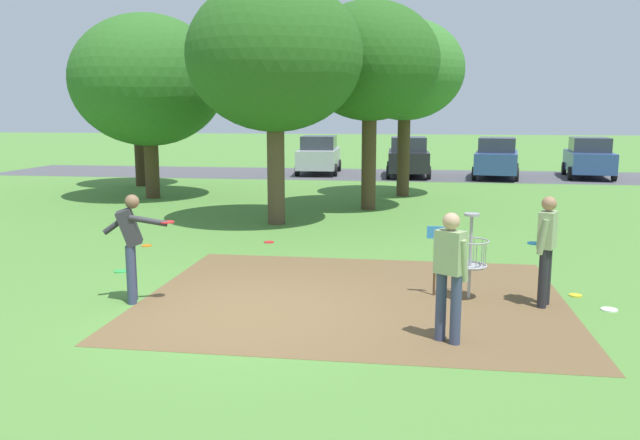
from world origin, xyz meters
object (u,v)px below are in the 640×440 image
at_px(tree_near_left, 148,81).
at_px(tree_mid_center, 370,62).
at_px(parked_car_center_left, 408,157).
at_px(frisbee_scattered_a, 609,310).
at_px(player_foreground_watching, 131,241).
at_px(parked_car_rightmost, 589,158).
at_px(frisbee_near_basket, 147,246).
at_px(frisbee_scattered_b, 121,271).
at_px(parked_car_center_right, 497,158).
at_px(player_waiting_left, 546,245).
at_px(disc_golf_basket, 466,252).
at_px(frisbee_by_tee, 576,295).
at_px(player_throwing, 450,270).
at_px(tree_mid_left, 137,83).
at_px(frisbee_far_left, 269,242).
at_px(tree_near_right, 275,57).
at_px(parked_car_leftmost, 319,155).
at_px(tree_mid_right, 405,71).

bearing_deg(tree_near_left, tree_mid_center, -11.50).
bearing_deg(parked_car_center_left, frisbee_scattered_a, -80.86).
relative_size(player_foreground_watching, frisbee_scattered_a, 7.00).
bearing_deg(parked_car_rightmost, frisbee_near_basket, -128.52).
relative_size(parked_car_center_left, parked_car_rightmost, 0.97).
relative_size(frisbee_scattered_b, parked_car_center_right, 0.06).
xyz_separation_m(player_waiting_left, tree_near_left, (-11.07, 11.14, 3.05)).
bearing_deg(disc_golf_basket, frisbee_by_tee, 12.36).
bearing_deg(parked_car_center_left, player_waiting_left, -83.49).
bearing_deg(player_waiting_left, frisbee_by_tee, 45.15).
height_order(player_throwing, frisbee_by_tee, player_throwing).
relative_size(player_throwing, tree_mid_center, 0.27).
xyz_separation_m(tree_near_left, tree_mid_left, (-1.96, 3.46, 0.08)).
distance_m(frisbee_near_basket, tree_mid_left, 13.02).
relative_size(player_foreground_watching, frisbee_near_basket, 7.52).
xyz_separation_m(player_waiting_left, frisbee_scattered_b, (-7.44, 1.05, -0.96)).
bearing_deg(frisbee_scattered_a, parked_car_center_right, 87.86).
xyz_separation_m(frisbee_by_tee, frisbee_scattered_b, (-8.08, 0.41, 0.00)).
xyz_separation_m(tree_near_left, parked_car_center_left, (8.77, 8.99, -3.10)).
relative_size(frisbee_far_left, tree_mid_center, 0.04).
relative_size(frisbee_by_tee, tree_mid_left, 0.03).
relative_size(player_throwing, parked_car_center_right, 0.39).
bearing_deg(frisbee_scattered_b, tree_near_right, 72.20).
distance_m(frisbee_far_left, tree_near_left, 9.94).
xyz_separation_m(tree_near_right, tree_mid_left, (-7.38, 7.98, -0.27)).
xyz_separation_m(frisbee_by_tee, tree_mid_left, (-13.67, 13.95, 4.09)).
relative_size(disc_golf_basket, parked_car_leftmost, 0.32).
relative_size(tree_mid_left, parked_car_center_right, 1.33).
height_order(frisbee_scattered_b, parked_car_center_right, parked_car_center_right).
bearing_deg(frisbee_scattered_a, player_foreground_watching, -174.98).
xyz_separation_m(disc_golf_basket, parked_car_center_left, (-1.13, 19.88, 0.17)).
distance_m(frisbee_by_tee, parked_car_center_left, 19.72).
bearing_deg(player_foreground_watching, parked_car_leftmost, 90.72).
height_order(tree_near_left, tree_mid_center, tree_near_left).
height_order(frisbee_near_basket, tree_mid_left, tree_mid_left).
relative_size(player_throwing, tree_mid_left, 0.29).
xyz_separation_m(frisbee_far_left, frisbee_scattered_b, (-2.15, -3.06, 0.00)).
bearing_deg(tree_mid_center, tree_near_right, -127.31).
relative_size(frisbee_near_basket, parked_car_leftmost, 0.05).
xyz_separation_m(tree_mid_center, tree_mid_right, (0.99, 3.38, -0.04)).
xyz_separation_m(player_foreground_watching, tree_near_left, (-4.71, 11.86, 3.04)).
bearing_deg(frisbee_near_basket, parked_car_center_right, 59.93).
height_order(disc_golf_basket, frisbee_scattered_a, disc_golf_basket).
distance_m(disc_golf_basket, tree_mid_right, 13.28).
bearing_deg(player_waiting_left, frisbee_far_left, 142.09).
bearing_deg(parked_car_rightmost, frisbee_far_left, -124.01).
distance_m(tree_mid_right, parked_car_center_left, 7.96).
bearing_deg(player_foreground_watching, tree_near_left, 111.66).
relative_size(player_throwing, parked_car_leftmost, 0.40).
bearing_deg(parked_car_center_left, frisbee_by_tee, -81.43).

